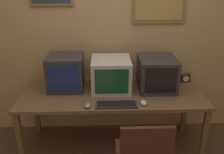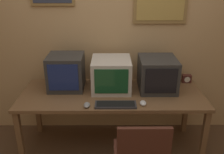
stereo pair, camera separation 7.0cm
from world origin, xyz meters
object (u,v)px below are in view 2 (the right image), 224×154
Objects in this scene: mouse_far_corner at (87,105)px; monitor_right at (157,74)px; mouse_near_keyboard at (143,103)px; keyboard_main at (116,105)px; monitor_left at (66,72)px; desk_clock at (187,79)px; monitor_center at (111,74)px.

monitor_right is at bearing 28.87° from mouse_far_corner.
monitor_right is 0.47m from mouse_near_keyboard.
keyboard_main is at bearing -176.33° from mouse_near_keyboard.
monitor_left is 3.61× the size of desk_clock.
monitor_right is at bearing 0.33° from monitor_center.
desk_clock is at bearing 27.23° from mouse_far_corner.
monitor_center is at bearing 129.68° from mouse_near_keyboard.
monitor_right reaches higher than mouse_near_keyboard.
mouse_far_corner is at bearing -176.83° from keyboard_main.
monitor_right is 1.09× the size of keyboard_main.
mouse_near_keyboard is 0.83m from desk_clock.
mouse_far_corner reaches higher than keyboard_main.
mouse_far_corner is at bearing -120.36° from monitor_center.
mouse_near_keyboard is 0.94× the size of mouse_far_corner.
monitor_left reaches higher than mouse_near_keyboard.
monitor_center is 4.53× the size of mouse_near_keyboard.
keyboard_main is at bearing 3.17° from mouse_far_corner.
desk_clock is (0.88, 0.59, 0.04)m from keyboard_main.
desk_clock is (0.60, 0.57, 0.03)m from mouse_near_keyboard.
monitor_right is at bearing -156.06° from desk_clock.
keyboard_main is 0.29m from mouse_far_corner.
monitor_right is (1.05, -0.03, -0.01)m from monitor_left.
mouse_far_corner is (-0.25, -0.42, -0.16)m from monitor_center.
desk_clock is (0.40, 0.18, -0.14)m from monitor_right.
keyboard_main is (-0.48, -0.41, -0.17)m from monitor_right.
mouse_far_corner is (0.27, -0.46, -0.18)m from monitor_left.
monitor_left is at bearing -174.28° from desk_clock.
monitor_center is at bearing -168.97° from desk_clock.
monitor_right is 4.32× the size of mouse_far_corner.
monitor_right is (0.53, 0.00, 0.00)m from monitor_center.
mouse_near_keyboard reaches higher than keyboard_main.
mouse_near_keyboard is at bearing 3.67° from keyboard_main.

